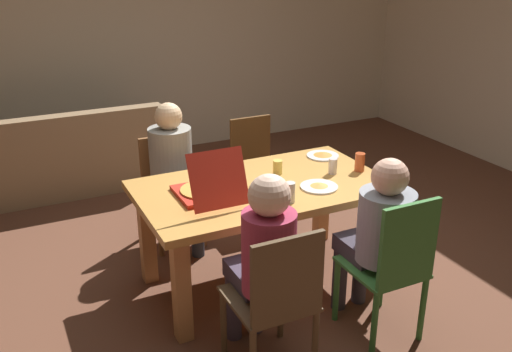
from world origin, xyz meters
name	(u,v)px	position (x,y,z in m)	size (l,w,h in m)	color
ground_plane	(262,280)	(0.00, 0.00, 0.00)	(20.00, 20.00, 0.00)	brown
back_wall	(135,33)	(0.00, 3.20, 1.40)	(7.03, 0.12, 2.80)	beige
dining_table	(262,200)	(0.00, 0.00, 0.65)	(1.71, 0.99, 0.77)	#C78D42
chair_0	(393,264)	(0.41, -0.94, 0.54)	(0.42, 0.46, 0.98)	#336E30
person_0	(379,229)	(0.41, -0.78, 0.69)	(0.34, 0.53, 1.17)	#39333D
chair_1	(277,298)	(-0.38, -0.93, 0.53)	(0.44, 0.46, 0.95)	brown
person_1	(263,254)	(-0.38, -0.76, 0.71)	(0.30, 0.53, 1.21)	#433849
chair_2	(169,184)	(-0.38, 0.96, 0.48)	(0.42, 0.44, 0.86)	brown
person_2	(173,165)	(-0.38, 0.81, 0.70)	(0.34, 0.54, 1.19)	#2C3340
chair_3	(255,168)	(0.41, 0.95, 0.49)	(0.40, 0.38, 0.93)	#553517
pizza_box_0	(207,190)	(-0.42, -0.02, 0.82)	(0.37, 0.50, 0.37)	red
plate_0	(319,186)	(0.33, -0.21, 0.78)	(0.26, 0.26, 0.03)	silver
plate_1	(323,155)	(0.68, 0.30, 0.78)	(0.25, 0.25, 0.03)	white
drinking_glass_0	(290,192)	(0.03, -0.33, 0.84)	(0.07, 0.07, 0.14)	silver
drinking_glass_1	(333,166)	(0.55, -0.03, 0.83)	(0.06, 0.06, 0.11)	silver
drinking_glass_2	(278,167)	(0.19, 0.13, 0.82)	(0.07, 0.07, 0.10)	#E5CC5C
drinking_glass_3	(360,162)	(0.76, -0.08, 0.84)	(0.07, 0.07, 0.14)	#BD4D28
couch	(50,163)	(-1.15, 2.43, 0.30)	(2.17, 0.82, 0.84)	#8D6F4E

